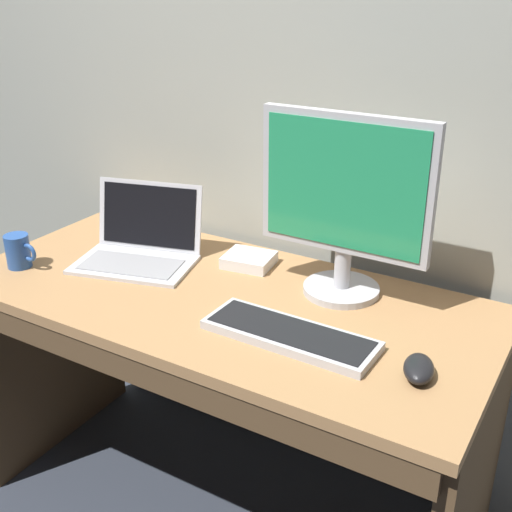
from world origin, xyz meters
name	(u,v)px	position (x,y,z in m)	size (l,w,h in m)	color
ground_plane	(226,507)	(0.00, 0.00, 0.00)	(14.00, 14.00, 0.00)	#2D333D
desk	(221,364)	(0.00, -0.01, 0.56)	(1.50, 0.69, 0.78)	#A87A4C
laptop_silver	(140,245)	(-0.34, 0.06, 0.83)	(0.40, 0.35, 0.22)	silver
external_monitor	(344,202)	(0.28, 0.17, 1.05)	(0.47, 0.21, 0.50)	#B7B7BC
wired_keyboard	(290,335)	(0.28, -0.11, 0.80)	(0.43, 0.15, 0.02)	#BCBCC1
computer_mouse	(419,369)	(0.60, -0.11, 0.81)	(0.07, 0.11, 0.04)	black
external_drive_box	(249,260)	(-0.03, 0.20, 0.80)	(0.14, 0.12, 0.03)	silver
coffee_mug	(19,251)	(-0.62, -0.16, 0.84)	(0.11, 0.07, 0.10)	#28519E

